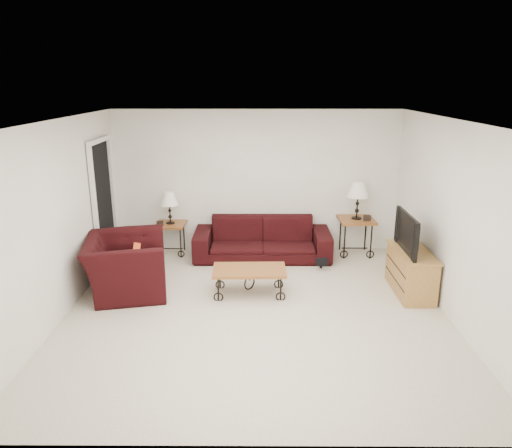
{
  "coord_description": "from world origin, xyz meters",
  "views": [
    {
      "loc": [
        0.03,
        -5.83,
        2.95
      ],
      "look_at": [
        0.0,
        0.7,
        1.0
      ],
      "focal_mm": 33.63,
      "sensor_mm": 36.0,
      "label": 1
    }
  ],
  "objects_px": {
    "television": "(413,233)",
    "backpack": "(321,258)",
    "side_table_left": "(171,239)",
    "side_table_right": "(355,236)",
    "lamp_left": "(170,208)",
    "tv_stand": "(411,272)",
    "lamp_right": "(358,200)",
    "coffee_table": "(249,281)",
    "sofa": "(262,239)",
    "armchair": "(126,265)"
  },
  "relations": [
    {
      "from": "tv_stand",
      "to": "backpack",
      "type": "bearing_deg",
      "value": 141.83
    },
    {
      "from": "side_table_left",
      "to": "side_table_right",
      "type": "xyz_separation_m",
      "value": [
        3.25,
        0.0,
        0.05
      ]
    },
    {
      "from": "armchair",
      "to": "coffee_table",
      "type": "bearing_deg",
      "value": -104.67
    },
    {
      "from": "coffee_table",
      "to": "television",
      "type": "relative_size",
      "value": 1.09
    },
    {
      "from": "sofa",
      "to": "lamp_right",
      "type": "xyz_separation_m",
      "value": [
        1.64,
        0.18,
        0.64
      ]
    },
    {
      "from": "lamp_left",
      "to": "lamp_right",
      "type": "distance_m",
      "value": 3.26
    },
    {
      "from": "armchair",
      "to": "side_table_right",
      "type": "bearing_deg",
      "value": -77.9
    },
    {
      "from": "side_table_left",
      "to": "lamp_right",
      "type": "height_order",
      "value": "lamp_right"
    },
    {
      "from": "side_table_left",
      "to": "lamp_right",
      "type": "relative_size",
      "value": 0.86
    },
    {
      "from": "sofa",
      "to": "side_table_right",
      "type": "xyz_separation_m",
      "value": [
        1.64,
        0.18,
        -0.01
      ]
    },
    {
      "from": "side_table_right",
      "to": "television",
      "type": "relative_size",
      "value": 0.69
    },
    {
      "from": "lamp_right",
      "to": "television",
      "type": "bearing_deg",
      "value": -73.9
    },
    {
      "from": "lamp_left",
      "to": "lamp_right",
      "type": "relative_size",
      "value": 0.86
    },
    {
      "from": "lamp_left",
      "to": "lamp_right",
      "type": "bearing_deg",
      "value": 0.0
    },
    {
      "from": "side_table_right",
      "to": "television",
      "type": "bearing_deg",
      "value": -73.9
    },
    {
      "from": "lamp_right",
      "to": "lamp_left",
      "type": "bearing_deg",
      "value": 180.0
    },
    {
      "from": "coffee_table",
      "to": "sofa",
      "type": "bearing_deg",
      "value": 82.6
    },
    {
      "from": "lamp_left",
      "to": "backpack",
      "type": "height_order",
      "value": "lamp_left"
    },
    {
      "from": "lamp_left",
      "to": "backpack",
      "type": "relative_size",
      "value": 1.49
    },
    {
      "from": "sofa",
      "to": "side_table_right",
      "type": "relative_size",
      "value": 3.58
    },
    {
      "from": "lamp_left",
      "to": "tv_stand",
      "type": "height_order",
      "value": "lamp_left"
    },
    {
      "from": "armchair",
      "to": "television",
      "type": "xyz_separation_m",
      "value": [
        4.08,
        -0.02,
        0.5
      ]
    },
    {
      "from": "side_table_left",
      "to": "television",
      "type": "height_order",
      "value": "television"
    },
    {
      "from": "tv_stand",
      "to": "television",
      "type": "bearing_deg",
      "value": 180.0
    },
    {
      "from": "lamp_left",
      "to": "armchair",
      "type": "relative_size",
      "value": 0.45
    },
    {
      "from": "tv_stand",
      "to": "television",
      "type": "xyz_separation_m",
      "value": [
        -0.02,
        0.0,
        0.59
      ]
    },
    {
      "from": "television",
      "to": "lamp_left",
      "type": "bearing_deg",
      "value": -113.45
    },
    {
      "from": "sofa",
      "to": "lamp_right",
      "type": "bearing_deg",
      "value": 6.25
    },
    {
      "from": "side_table_left",
      "to": "coffee_table",
      "type": "xyz_separation_m",
      "value": [
        1.41,
        -1.69,
        -0.09
      ]
    },
    {
      "from": "lamp_right",
      "to": "side_table_left",
      "type": "bearing_deg",
      "value": 180.0
    },
    {
      "from": "tv_stand",
      "to": "sofa",
      "type": "bearing_deg",
      "value": 146.05
    },
    {
      "from": "sofa",
      "to": "armchair",
      "type": "height_order",
      "value": "armchair"
    },
    {
      "from": "side_table_right",
      "to": "side_table_left",
      "type": "bearing_deg",
      "value": 180.0
    },
    {
      "from": "lamp_right",
      "to": "coffee_table",
      "type": "height_order",
      "value": "lamp_right"
    },
    {
      "from": "side_table_left",
      "to": "lamp_left",
      "type": "xyz_separation_m",
      "value": [
        0.0,
        0.0,
        0.56
      ]
    },
    {
      "from": "side_table_left",
      "to": "tv_stand",
      "type": "height_order",
      "value": "tv_stand"
    },
    {
      "from": "side_table_left",
      "to": "armchair",
      "type": "xyz_separation_m",
      "value": [
        -0.37,
        -1.59,
        0.13
      ]
    },
    {
      "from": "side_table_right",
      "to": "lamp_right",
      "type": "xyz_separation_m",
      "value": [
        0.0,
        0.0,
        0.65
      ]
    },
    {
      "from": "side_table_left",
      "to": "armchair",
      "type": "distance_m",
      "value": 1.64
    },
    {
      "from": "television",
      "to": "backpack",
      "type": "height_order",
      "value": "television"
    },
    {
      "from": "lamp_left",
      "to": "side_table_left",
      "type": "bearing_deg",
      "value": 0.0
    },
    {
      "from": "sofa",
      "to": "lamp_left",
      "type": "distance_m",
      "value": 1.7
    },
    {
      "from": "coffee_table",
      "to": "tv_stand",
      "type": "xyz_separation_m",
      "value": [
        2.32,
        0.07,
        0.12
      ]
    },
    {
      "from": "lamp_left",
      "to": "armchair",
      "type": "height_order",
      "value": "lamp_left"
    },
    {
      "from": "tv_stand",
      "to": "television",
      "type": "relative_size",
      "value": 1.12
    },
    {
      "from": "sofa",
      "to": "backpack",
      "type": "xyz_separation_m",
      "value": [
        0.96,
        -0.51,
        -0.15
      ]
    },
    {
      "from": "coffee_table",
      "to": "armchair",
      "type": "height_order",
      "value": "armchair"
    },
    {
      "from": "lamp_right",
      "to": "sofa",
      "type": "bearing_deg",
      "value": -173.75
    },
    {
      "from": "side_table_left",
      "to": "lamp_right",
      "type": "xyz_separation_m",
      "value": [
        3.25,
        0.0,
        0.7
      ]
    },
    {
      "from": "side_table_left",
      "to": "side_table_right",
      "type": "relative_size",
      "value": 0.86
    }
  ]
}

